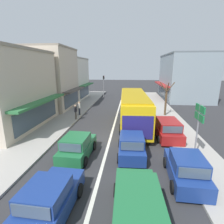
% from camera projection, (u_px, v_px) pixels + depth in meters
% --- Properties ---
extents(ground_plane, '(140.00, 140.00, 0.00)m').
position_uv_depth(ground_plane, '(110.00, 139.00, 14.46)').
color(ground_plane, '#2D2D30').
extents(lane_centre_line, '(0.20, 28.00, 0.01)m').
position_uv_depth(lane_centre_line, '(114.00, 124.00, 18.31)').
color(lane_centre_line, silver).
rests_on(lane_centre_line, ground).
extents(sidewalk_left, '(5.20, 44.00, 0.14)m').
position_uv_depth(sidewalk_left, '(59.00, 117.00, 20.90)').
color(sidewalk_left, '#A39E96').
rests_on(sidewalk_left, ground).
extents(kerb_right, '(2.80, 44.00, 0.12)m').
position_uv_depth(kerb_right, '(171.00, 120.00, 19.61)').
color(kerb_right, '#A39E96').
rests_on(kerb_right, ground).
extents(shopfront_corner_near, '(7.21, 9.38, 7.48)m').
position_uv_depth(shopfront_corner_near, '(5.00, 90.00, 16.42)').
color(shopfront_corner_near, beige).
rests_on(shopfront_corner_near, ground).
extents(shopfront_mid_block, '(8.01, 7.30, 8.46)m').
position_uv_depth(shopfront_mid_block, '(47.00, 79.00, 24.67)').
color(shopfront_mid_block, beige).
rests_on(shopfront_mid_block, ground).
extents(shopfront_far_end, '(7.77, 7.58, 7.44)m').
position_uv_depth(shopfront_far_end, '(66.00, 79.00, 32.18)').
color(shopfront_far_end, silver).
rests_on(shopfront_far_end, ground).
extents(building_right_far, '(8.28, 12.04, 8.13)m').
position_uv_depth(building_right_far, '(184.00, 77.00, 32.12)').
color(building_right_far, '#84939E').
rests_on(building_right_far, ground).
extents(city_bus, '(3.03, 10.94, 3.23)m').
position_uv_depth(city_bus, '(134.00, 107.00, 17.80)').
color(city_bus, yellow).
rests_on(city_bus, ground).
extents(hatchback_behind_bus_mid, '(1.95, 3.77, 1.54)m').
position_uv_depth(hatchback_behind_bus_mid, '(77.00, 147.00, 11.50)').
color(hatchback_behind_bus_mid, '#1E6638').
rests_on(hatchback_behind_bus_mid, ground).
extents(wagon_behind_bus_near, '(2.03, 4.55, 1.58)m').
position_uv_depth(wagon_behind_bus_near, '(137.00, 208.00, 6.46)').
color(wagon_behind_bus_near, '#1E6638').
rests_on(wagon_behind_bus_near, ground).
extents(sedan_queue_far_back, '(2.03, 4.27, 1.47)m').
position_uv_depth(sedan_queue_far_back, '(47.00, 202.00, 6.84)').
color(sedan_queue_far_back, navy).
rests_on(sedan_queue_far_back, ground).
extents(hatchback_adjacent_lane_trail, '(1.90, 3.75, 1.54)m').
position_uv_depth(hatchback_adjacent_lane_trail, '(131.00, 146.00, 11.69)').
color(hatchback_adjacent_lane_trail, navy).
rests_on(hatchback_adjacent_lane_trail, ground).
extents(parked_hatchback_kerb_front, '(1.92, 3.75, 1.54)m').
position_uv_depth(parked_hatchback_kerb_front, '(186.00, 169.00, 9.03)').
color(parked_hatchback_kerb_front, navy).
rests_on(parked_hatchback_kerb_front, ground).
extents(parked_wagon_kerb_second, '(2.06, 4.56, 1.58)m').
position_uv_depth(parked_wagon_kerb_second, '(167.00, 129.00, 14.76)').
color(parked_wagon_kerb_second, maroon).
rests_on(parked_wagon_kerb_second, ground).
extents(traffic_light_downstreet, '(0.33, 0.24, 4.20)m').
position_uv_depth(traffic_light_downstreet, '(104.00, 82.00, 34.63)').
color(traffic_light_downstreet, gray).
rests_on(traffic_light_downstreet, ground).
extents(directional_road_sign, '(0.10, 1.40, 3.60)m').
position_uv_depth(directional_road_sign, '(199.00, 118.00, 11.05)').
color(directional_road_sign, gray).
rests_on(directional_road_sign, ground).
extents(street_tree_right, '(1.74, 1.66, 4.14)m').
position_uv_depth(street_tree_right, '(166.00, 100.00, 20.96)').
color(street_tree_right, brown).
rests_on(street_tree_right, ground).
extents(pedestrian_with_handbag_near, '(0.29, 0.65, 1.63)m').
position_uv_depth(pedestrian_with_handbag_near, '(76.00, 111.00, 19.46)').
color(pedestrian_with_handbag_near, '#4C4742').
rests_on(pedestrian_with_handbag_near, sidewalk_left).
extents(pedestrian_browsing_midblock, '(0.38, 0.49, 1.63)m').
position_uv_depth(pedestrian_browsing_midblock, '(79.00, 107.00, 21.27)').
color(pedestrian_browsing_midblock, '#232838').
rests_on(pedestrian_browsing_midblock, sidewalk_left).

